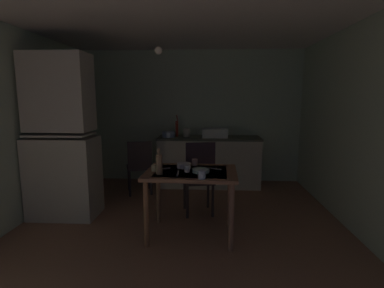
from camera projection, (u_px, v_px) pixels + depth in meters
ground_plane at (181, 227)px, 3.62m from camera, size 5.23×5.23×0.00m
wall_back at (191, 117)px, 5.57m from camera, size 4.14×0.10×2.43m
wall_left at (8, 128)px, 3.54m from camera, size 0.10×4.33×2.43m
wall_right at (363, 130)px, 3.32m from camera, size 0.10×4.33×2.43m
ceiling_slab at (180, 14)px, 3.23m from camera, size 4.14×4.33×0.10m
hutch_cabinet at (62, 143)px, 3.84m from camera, size 0.86×0.53×2.12m
counter_cabinet at (209, 161)px, 5.31m from camera, size 1.81×0.64×0.88m
sink_basin at (215, 133)px, 5.22m from camera, size 0.44×0.34×0.15m
hand_pump at (177, 127)px, 5.29m from camera, size 0.05×0.27×0.39m
mixing_bowl_counter at (169, 134)px, 5.22m from camera, size 0.23×0.23×0.10m
stoneware_crock at (187, 133)px, 5.27m from camera, size 0.12×0.12×0.15m
dining_table at (191, 181)px, 3.32m from camera, size 1.04×0.79×0.76m
chair_far_side at (199, 177)px, 3.93m from camera, size 0.47×0.47×1.01m
chair_by_counter at (140, 166)px, 4.81m from camera, size 0.50×0.50×0.89m
serving_bowl_wide at (184, 165)px, 3.45m from camera, size 0.16×0.16×0.06m
soup_bowl_small at (201, 171)px, 3.24m from camera, size 0.19×0.19×0.04m
teacup_cream at (187, 169)px, 3.26m from camera, size 0.06×0.06×0.07m
mug_dark at (195, 162)px, 3.57m from camera, size 0.07×0.07×0.08m
teacup_mint at (202, 175)px, 2.98m from camera, size 0.08×0.08×0.09m
mug_tall at (155, 168)px, 3.29m from camera, size 0.09×0.09×0.07m
glass_bottle at (159, 164)px, 3.16m from camera, size 0.07×0.07×0.28m
table_knife at (178, 173)px, 3.19m from camera, size 0.02×0.21×0.00m
teaspoon_near_bowl at (165, 168)px, 3.41m from camera, size 0.12×0.08×0.00m
teaspoon_by_cup at (216, 169)px, 3.39m from camera, size 0.12×0.10×0.00m
pendant_bulb at (158, 50)px, 3.13m from camera, size 0.08×0.08×0.08m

